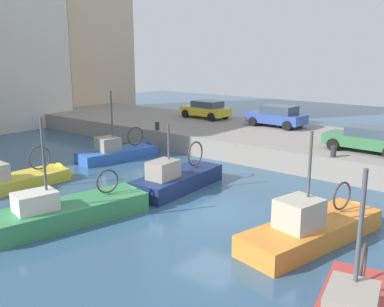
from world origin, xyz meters
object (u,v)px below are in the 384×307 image
(parked_car_blue, at_px, (277,116))
(mooring_bollard_south, at_px, (333,152))
(fishing_boat_green, at_px, (77,218))
(fishing_boat_orange, at_px, (317,235))
(parked_car_green, at_px, (368,139))
(mooring_bollard_mid, at_px, (157,126))
(fishing_boat_yellow, at_px, (20,184))
(parked_car_yellow, at_px, (206,109))
(fishing_boat_navy, at_px, (182,185))
(fishing_boat_blue, at_px, (122,156))

(parked_car_blue, height_order, mooring_bollard_south, parked_car_blue)
(fishing_boat_green, relative_size, mooring_bollard_south, 12.79)
(fishing_boat_orange, height_order, parked_car_green, fishing_boat_orange)
(parked_car_green, height_order, mooring_bollard_mid, parked_car_green)
(fishing_boat_orange, xyz_separation_m, fishing_boat_yellow, (-3.30, 13.48, -0.01))
(fishing_boat_green, bearing_deg, parked_car_yellow, 22.00)
(fishing_boat_navy, height_order, mooring_bollard_south, fishing_boat_navy)
(parked_car_blue, relative_size, parked_car_yellow, 1.01)
(mooring_bollard_mid, bearing_deg, fishing_boat_blue, -174.03)
(fishing_boat_blue, relative_size, fishing_boat_green, 0.82)
(fishing_boat_navy, bearing_deg, fishing_boat_orange, -101.75)
(mooring_bollard_south, bearing_deg, fishing_boat_blue, 106.70)
(fishing_boat_orange, relative_size, mooring_bollard_south, 12.39)
(fishing_boat_yellow, bearing_deg, mooring_bollard_south, -46.94)
(fishing_boat_yellow, distance_m, parked_car_yellow, 16.88)
(fishing_boat_green, bearing_deg, fishing_boat_navy, -4.64)
(parked_car_green, xyz_separation_m, mooring_bollard_mid, (-2.23, 12.95, -0.41))
(parked_car_blue, bearing_deg, fishing_boat_blue, 151.96)
(fishing_boat_blue, distance_m, parked_car_green, 13.94)
(parked_car_green, relative_size, parked_car_yellow, 1.07)
(parked_car_yellow, xyz_separation_m, mooring_bollard_mid, (-6.27, -0.67, -0.44))
(fishing_boat_blue, height_order, parked_car_green, fishing_boat_blue)
(fishing_boat_navy, height_order, parked_car_blue, fishing_boat_navy)
(parked_car_green, xyz_separation_m, mooring_bollard_south, (-2.23, 0.95, -0.41))
(fishing_boat_blue, relative_size, parked_car_yellow, 1.44)
(parked_car_blue, height_order, parked_car_green, parked_car_blue)
(fishing_boat_yellow, height_order, mooring_bollard_south, fishing_boat_yellow)
(parked_car_blue, xyz_separation_m, mooring_bollard_mid, (-6.25, 5.55, -0.48))
(fishing_boat_blue, distance_m, fishing_boat_green, 9.87)
(fishing_boat_blue, xyz_separation_m, mooring_bollard_south, (3.49, -11.63, 1.35))
(parked_car_yellow, bearing_deg, mooring_bollard_south, -116.31)
(fishing_boat_yellow, relative_size, fishing_boat_blue, 1.06)
(parked_car_green, relative_size, mooring_bollard_south, 7.81)
(fishing_boat_blue, xyz_separation_m, parked_car_yellow, (9.76, 1.04, 1.79))
(fishing_boat_navy, xyz_separation_m, mooring_bollard_mid, (5.61, 6.88, 1.36))
(fishing_boat_yellow, distance_m, parked_car_blue, 17.45)
(fishing_boat_yellow, relative_size, parked_car_yellow, 1.53)
(fishing_boat_blue, bearing_deg, parked_car_green, -65.55)
(fishing_boat_navy, distance_m, parked_car_blue, 12.07)
(fishing_boat_green, distance_m, parked_car_yellow, 19.03)
(parked_car_yellow, bearing_deg, fishing_boat_blue, -173.92)
(parked_car_blue, bearing_deg, parked_car_yellow, 89.82)
(fishing_boat_orange, height_order, fishing_boat_yellow, fishing_boat_orange)
(fishing_boat_navy, bearing_deg, mooring_bollard_south, -42.41)
(fishing_boat_yellow, bearing_deg, fishing_boat_green, -98.57)
(mooring_bollard_south, bearing_deg, fishing_boat_orange, -162.15)
(fishing_boat_green, xyz_separation_m, parked_car_blue, (17.54, 0.87, 1.87))
(fishing_boat_blue, relative_size, parked_car_green, 1.34)
(fishing_boat_blue, relative_size, parked_car_blue, 1.43)
(parked_car_yellow, bearing_deg, fishing_boat_green, -158.00)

